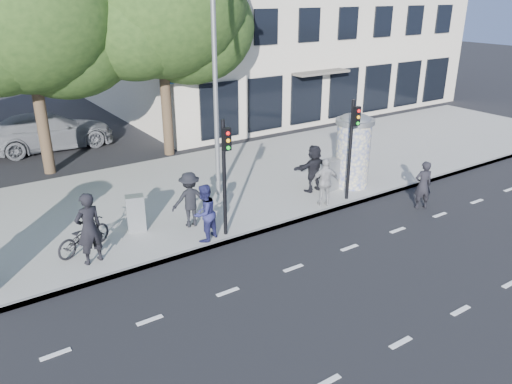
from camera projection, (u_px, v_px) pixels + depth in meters
ground at (329, 293)px, 11.97m from camera, size 120.00×120.00×0.00m
sidewalk at (188, 193)px, 17.71m from camera, size 40.00×8.00×0.15m
curb at (249, 235)px, 14.67m from camera, size 40.00×0.10×0.16m
lane_dash_near at (401, 343)px, 10.27m from camera, size 32.00×0.12×0.01m
lane_dash_far at (293, 268)px, 13.04m from camera, size 32.00×0.12×0.01m
ad_column_right at (353, 149)px, 17.70m from camera, size 1.36×1.36×2.65m
traffic_pole_near at (225, 167)px, 13.74m from camera, size 0.22×0.31×3.40m
traffic_pole_far at (352, 140)px, 16.23m from camera, size 0.22×0.31×3.40m
street_lamp at (216, 57)px, 15.70m from camera, size 0.25×0.93×8.00m
tree_near_left at (24, 12)px, 17.67m from camera, size 6.80×6.80×8.97m
tree_center at (159, 3)px, 19.85m from camera, size 7.00×7.00×9.30m
building at (265, 4)px, 31.32m from camera, size 20.30×15.85×12.00m
ped_b at (89, 229)px, 12.69m from camera, size 0.79×0.61×1.94m
ped_c at (204, 213)px, 13.91m from camera, size 1.00×0.91×1.67m
ped_d at (190, 200)px, 14.77m from camera, size 1.19×0.81×1.70m
ped_e at (325, 182)px, 16.22m from camera, size 1.09×0.87×1.62m
ped_f at (314, 168)px, 17.42m from camera, size 1.59×0.65×1.68m
man_road at (423, 185)px, 16.37m from camera, size 0.71×0.60×1.64m
bicycle at (83, 236)px, 13.45m from camera, size 1.27×1.80×0.90m
cabinet_left at (136, 213)px, 14.60m from camera, size 0.61×0.51×1.09m
cabinet_right at (331, 174)px, 17.64m from camera, size 0.59×0.47×1.12m
car_right at (48, 131)px, 22.66m from camera, size 2.35×5.69×1.65m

